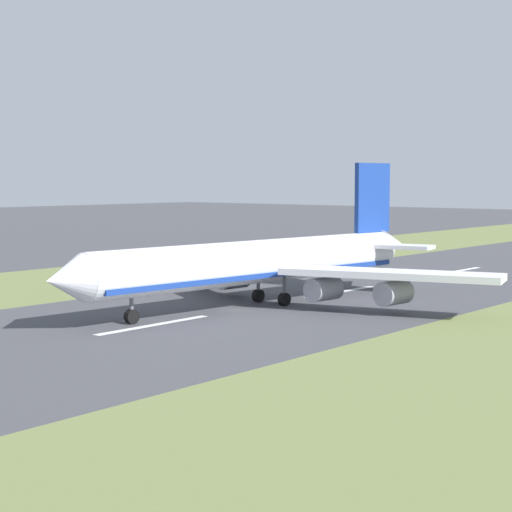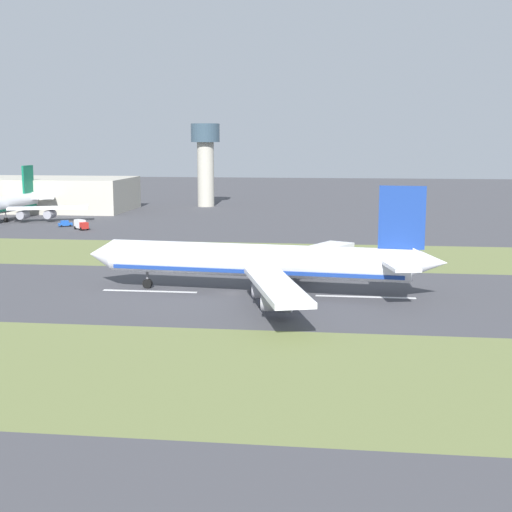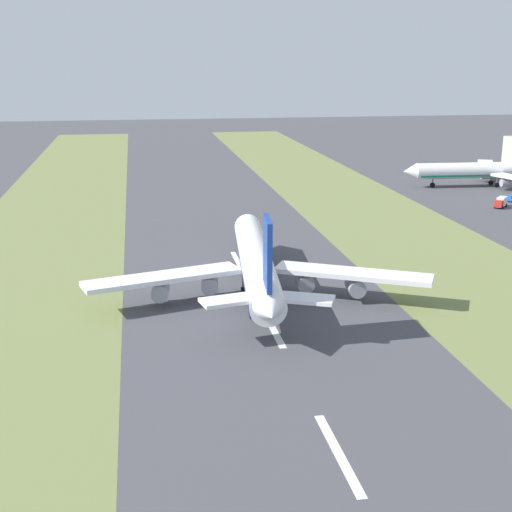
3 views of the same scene
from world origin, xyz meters
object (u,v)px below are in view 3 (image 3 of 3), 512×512
at_px(airplane_parked_apron, 492,171).
at_px(apron_car, 509,198).
at_px(service_truck, 501,202).
at_px(airplane_main_jet, 257,264).

distance_m(airplane_parked_apron, apron_car, 28.52).
xyz_separation_m(airplane_parked_apron, service_truck, (-15.01, -35.18, -3.89)).
bearing_deg(service_truck, airplane_parked_apron, 66.89).
bearing_deg(apron_car, airplane_main_jet, -140.90).
xyz_separation_m(airplane_main_jet, airplane_parked_apron, (101.65, 103.24, -0.47)).
distance_m(airplane_main_jet, apron_car, 120.94).
bearing_deg(airplane_main_jet, apron_car, 39.10).
relative_size(airplane_main_jet, apron_car, 14.50).
bearing_deg(airplane_parked_apron, airplane_main_jet, -134.55).
relative_size(service_truck, apron_car, 1.26).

